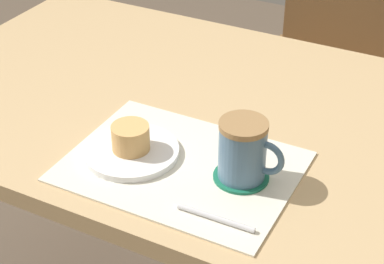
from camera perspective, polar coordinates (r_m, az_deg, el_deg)
name	(u,v)px	position (r m, az deg, el deg)	size (l,w,h in m)	color
dining_table	(216,141)	(1.31, 2.17, -0.82)	(1.32, 0.76, 0.71)	tan
wooden_chair	(330,60)	(1.99, 12.15, 6.30)	(0.42, 0.42, 0.85)	brown
placemat	(181,166)	(1.11, -0.94, -3.07)	(0.39, 0.29, 0.00)	silver
pastry_plate	(131,151)	(1.14, -5.40, -1.72)	(0.17, 0.17, 0.01)	white
pastry	(131,137)	(1.13, -5.48, -0.49)	(0.07, 0.07, 0.05)	#E0A860
coffee_coaster	(241,176)	(1.09, 4.38, -3.95)	(0.10, 0.10, 0.01)	#196B4C
coffee_mug	(244,150)	(1.05, 4.64, -1.61)	(0.11, 0.08, 0.11)	slate
teaspoon	(216,218)	(1.00, 2.11, -7.65)	(0.01, 0.01, 0.13)	silver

